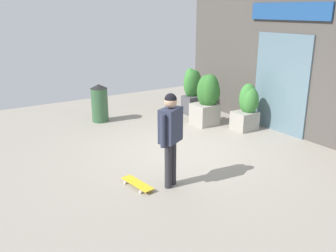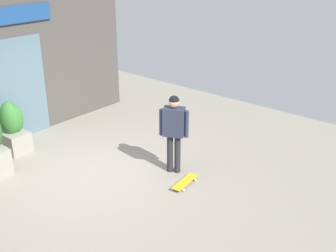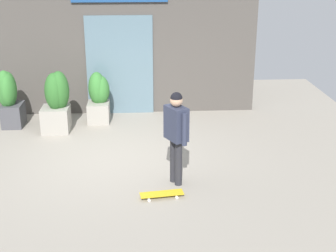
# 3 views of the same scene
# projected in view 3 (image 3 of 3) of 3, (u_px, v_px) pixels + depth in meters

# --- Properties ---
(ground_plane) EXTENTS (12.00, 12.00, 0.00)m
(ground_plane) POSITION_uv_depth(u_px,v_px,m) (112.00, 159.00, 9.66)
(ground_plane) COLOR gray
(building_facade) EXTENTS (7.04, 0.31, 3.94)m
(building_facade) POSITION_uv_depth(u_px,v_px,m) (115.00, 36.00, 11.84)
(building_facade) COLOR #4C4742
(building_facade) RESTS_ON ground_plane
(skateboarder) EXTENTS (0.43, 0.55, 1.70)m
(skateboarder) POSITION_uv_depth(u_px,v_px,m) (176.00, 129.00, 8.29)
(skateboarder) COLOR #28282D
(skateboarder) RESTS_ON ground_plane
(skateboard) EXTENTS (0.76, 0.32, 0.08)m
(skateboard) POSITION_uv_depth(u_px,v_px,m) (162.00, 194.00, 8.13)
(skateboard) COLOR gold
(skateboard) RESTS_ON ground_plane
(planter_box_left) EXTENTS (0.52, 0.63, 1.37)m
(planter_box_left) POSITION_uv_depth(u_px,v_px,m) (9.00, 96.00, 11.20)
(planter_box_left) COLOR #47474C
(planter_box_left) RESTS_ON ground_plane
(planter_box_right) EXTENTS (0.65, 0.70, 1.41)m
(planter_box_right) POSITION_uv_depth(u_px,v_px,m) (57.00, 99.00, 10.91)
(planter_box_right) COLOR gray
(planter_box_right) RESTS_ON ground_plane
(planter_box_mid) EXTENTS (0.54, 0.63, 1.22)m
(planter_box_mid) POSITION_uv_depth(u_px,v_px,m) (99.00, 97.00, 11.59)
(planter_box_mid) COLOR gray
(planter_box_mid) RESTS_ON ground_plane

